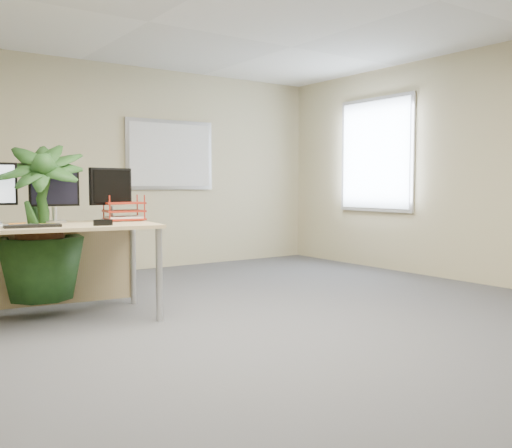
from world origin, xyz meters
TOP-DOWN VIEW (x-y plane):
  - floor at (0.00, 0.00)m, footprint 8.00×8.00m
  - back_wall at (0.00, 4.00)m, footprint 7.00×0.04m
  - whiteboard at (1.20, 3.97)m, footprint 1.30×0.04m
  - window at (3.47, 2.30)m, footprint 0.04×1.30m
  - desk at (-1.24, 1.82)m, footprint 2.21×1.15m
  - floor_plant at (-1.07, 1.95)m, footprint 1.11×1.11m
  - monitor_right at (-0.94, 1.94)m, footprint 0.42×0.19m
  - monitor_dark at (-0.45, 1.87)m, footprint 0.43×0.20m
  - keyboard at (-1.24, 1.48)m, footprint 0.43×0.19m
  - spiral_notebook at (-1.31, 1.65)m, footprint 0.30×0.24m
  - orange_pen at (-1.30, 1.72)m, footprint 0.14×0.04m
  - yellow_highlighter at (-1.08, 1.65)m, footprint 0.12×0.02m
  - letter_tray at (-0.35, 1.82)m, footprint 0.38×0.31m
  - stapler at (-0.73, 1.34)m, footprint 0.15×0.06m

SIDE VIEW (x-z plane):
  - floor at x=0.00m, z-range 0.00..0.00m
  - desk at x=-1.24m, z-range 0.23..1.04m
  - floor_plant at x=-1.07m, z-range 0.00..1.50m
  - spiral_notebook at x=-1.31m, z-range 0.81..0.82m
  - yellow_highlighter at x=-1.08m, z-range 0.81..0.83m
  - keyboard at x=-1.24m, z-range 0.81..0.84m
  - orange_pen at x=-1.30m, z-range 0.83..0.84m
  - stapler at x=-0.73m, z-range 0.81..0.86m
  - letter_tray at x=-0.35m, z-range 0.81..0.97m
  - monitor_right at x=-0.94m, z-range 0.85..1.31m
  - monitor_dark at x=-0.45m, z-range 0.85..1.33m
  - back_wall at x=0.00m, z-range 0.00..2.70m
  - whiteboard at x=1.20m, z-range 1.07..2.02m
  - window at x=3.47m, z-range 0.77..2.33m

